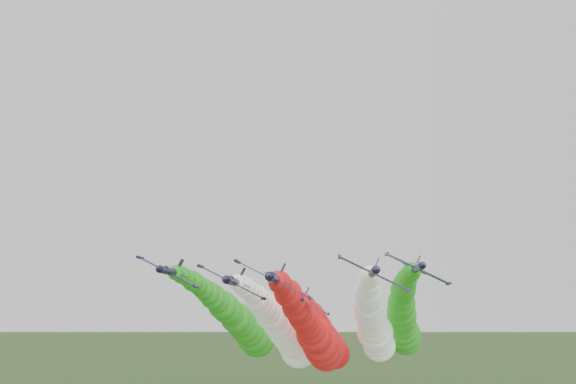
{
  "coord_description": "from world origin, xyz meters",
  "views": [
    {
      "loc": [
        1.47,
        -78.36,
        42.26
      ],
      "look_at": [
        -5.15,
        2.55,
        59.05
      ],
      "focal_mm": 35.0,
      "sensor_mm": 36.0,
      "label": 1
    }
  ],
  "objects_px": {
    "jet_inner_right": "(374,325)",
    "jet_outer_left": "(241,323)",
    "jet_inner_left": "(285,331)",
    "jet_trail": "(326,338)",
    "jet_outer_right": "(403,320)",
    "jet_lead": "(315,335)"
  },
  "relations": [
    {
      "from": "jet_inner_left",
      "to": "jet_trail",
      "type": "distance_m",
      "value": 18.34
    },
    {
      "from": "jet_outer_left",
      "to": "jet_inner_right",
      "type": "bearing_deg",
      "value": -19.03
    },
    {
      "from": "jet_inner_left",
      "to": "jet_trail",
      "type": "xyz_separation_m",
      "value": [
        8.47,
        16.12,
        -2.19
      ]
    },
    {
      "from": "jet_inner_right",
      "to": "jet_outer_left",
      "type": "xyz_separation_m",
      "value": [
        -29.61,
        10.21,
        0.04
      ]
    },
    {
      "from": "jet_inner_right",
      "to": "jet_outer_right",
      "type": "xyz_separation_m",
      "value": [
        7.23,
        10.1,
        0.71
      ]
    },
    {
      "from": "jet_outer_right",
      "to": "jet_trail",
      "type": "bearing_deg",
      "value": 155.02
    },
    {
      "from": "jet_lead",
      "to": "jet_trail",
      "type": "xyz_separation_m",
      "value": [
        1.77,
        23.83,
        -1.82
      ]
    },
    {
      "from": "jet_outer_left",
      "to": "jet_trail",
      "type": "relative_size",
      "value": 1.0
    },
    {
      "from": "jet_lead",
      "to": "jet_outer_right",
      "type": "bearing_deg",
      "value": 38.96
    },
    {
      "from": "jet_outer_right",
      "to": "jet_outer_left",
      "type": "bearing_deg",
      "value": 179.82
    },
    {
      "from": "jet_inner_right",
      "to": "jet_trail",
      "type": "distance_m",
      "value": 21.32
    },
    {
      "from": "jet_inner_right",
      "to": "jet_outer_left",
      "type": "distance_m",
      "value": 31.32
    },
    {
      "from": "jet_lead",
      "to": "jet_inner_left",
      "type": "distance_m",
      "value": 10.22
    },
    {
      "from": "jet_lead",
      "to": "jet_inner_right",
      "type": "height_order",
      "value": "jet_inner_right"
    },
    {
      "from": "jet_inner_right",
      "to": "jet_trail",
      "type": "bearing_deg",
      "value": 119.49
    },
    {
      "from": "jet_lead",
      "to": "jet_inner_right",
      "type": "distance_m",
      "value": 13.45
    },
    {
      "from": "jet_outer_right",
      "to": "jet_inner_right",
      "type": "bearing_deg",
      "value": -125.59
    },
    {
      "from": "jet_outer_left",
      "to": "jet_trail",
      "type": "height_order",
      "value": "jet_outer_left"
    },
    {
      "from": "jet_inner_left",
      "to": "jet_outer_right",
      "type": "relative_size",
      "value": 1.0
    },
    {
      "from": "jet_inner_right",
      "to": "jet_outer_right",
      "type": "relative_size",
      "value": 1.0
    },
    {
      "from": "jet_inner_right",
      "to": "jet_outer_right",
      "type": "height_order",
      "value": "jet_outer_right"
    },
    {
      "from": "jet_inner_left",
      "to": "jet_trail",
      "type": "relative_size",
      "value": 1.0
    }
  ]
}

